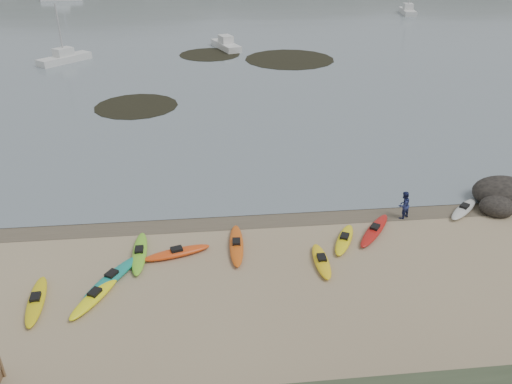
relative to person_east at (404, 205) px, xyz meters
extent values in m
plane|color=tan|center=(-8.09, 1.06, -0.80)|extent=(600.00, 600.00, 0.00)
plane|color=brown|center=(-8.09, 0.76, -0.80)|extent=(60.00, 60.00, 0.00)
ellipsoid|color=#168D7E|center=(-15.25, -4.08, -0.63)|extent=(2.60, 3.59, 0.34)
ellipsoid|color=#FFFA15|center=(-15.78, -5.34, -0.63)|extent=(2.16, 3.31, 0.34)
ellipsoid|color=yellow|center=(-18.24, -5.41, -0.63)|extent=(1.06, 3.50, 0.34)
ellipsoid|color=#E74814|center=(-12.37, -2.40, -0.63)|extent=(3.42, 1.60, 0.34)
ellipsoid|color=red|center=(-2.03, -1.40, -0.63)|extent=(2.82, 3.44, 0.34)
ellipsoid|color=#7AD42A|center=(-14.20, -2.24, -0.63)|extent=(0.78, 3.73, 0.34)
ellipsoid|color=yellow|center=(-5.44, -3.83, -0.63)|extent=(0.72, 2.92, 0.34)
ellipsoid|color=beige|center=(3.74, 0.26, -0.63)|extent=(2.78, 2.66, 0.34)
ellipsoid|color=#DC5713|center=(-9.40, -2.04, -0.63)|extent=(0.87, 3.81, 0.34)
ellipsoid|color=yellow|center=(-3.86, -2.12, -0.63)|extent=(1.97, 3.04, 0.34)
imported|color=navy|center=(0.00, 0.00, 0.00)|extent=(0.98, 0.92, 1.61)
ellipsoid|color=black|center=(6.53, 1.30, -0.54)|extent=(3.51, 2.73, 1.76)
ellipsoid|color=black|center=(5.53, 0.00, -0.63)|extent=(1.95, 1.76, 1.17)
cylinder|color=black|center=(-16.89, 21.54, -0.78)|extent=(7.50, 7.50, 0.04)
cylinder|color=black|center=(-0.07, 38.29, -0.78)|extent=(11.00, 11.00, 0.04)
cylinder|color=black|center=(-9.82, 41.88, -0.78)|extent=(7.76, 7.76, 0.04)
cube|color=silver|center=(-27.25, 39.47, -0.34)|extent=(5.78, 6.16, 0.92)
cube|color=silver|center=(-7.56, 45.15, -0.34)|extent=(3.91, 6.95, 0.94)
cube|color=silver|center=(28.05, 72.43, -0.30)|extent=(3.28, 7.52, 1.02)
ellipsoid|color=#384235|center=(-53.09, 196.06, -18.80)|extent=(220.00, 120.00, 80.00)
ellipsoid|color=#384235|center=(26.91, 191.06, -16.10)|extent=(200.00, 110.00, 68.00)
ellipsoid|color=#384235|center=(111.91, 201.06, -17.90)|extent=(230.00, 130.00, 76.00)
camera|label=1|loc=(-10.59, -23.00, 13.49)|focal=35.00mm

